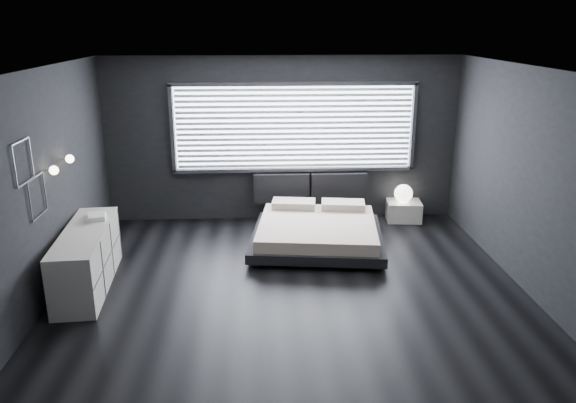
{
  "coord_description": "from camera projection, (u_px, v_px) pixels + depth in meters",
  "views": [
    {
      "loc": [
        -0.39,
        -6.66,
        3.3
      ],
      "look_at": [
        0.0,
        0.85,
        0.9
      ],
      "focal_mm": 35.0,
      "sensor_mm": 36.0,
      "label": 1
    }
  ],
  "objects": [
    {
      "name": "window",
      "position": [
        294.0,
        128.0,
        9.45
      ],
      "size": [
        4.14,
        0.09,
        1.52
      ],
      "color": "white",
      "rests_on": "ground"
    },
    {
      "name": "orb_lamp",
      "position": [
        403.0,
        193.0,
        9.67
      ],
      "size": [
        0.31,
        0.31,
        0.31
      ],
      "primitive_type": "sphere",
      "color": "white",
      "rests_on": "nightstand"
    },
    {
      "name": "wall_art_lower",
      "position": [
        38.0,
        196.0,
        6.51
      ],
      "size": [
        0.01,
        0.48,
        0.48
      ],
      "color": "#47474C",
      "rests_on": "ground"
    },
    {
      "name": "headboard",
      "position": [
        310.0,
        188.0,
        9.73
      ],
      "size": [
        1.96,
        0.16,
        0.52
      ],
      "color": "black",
      "rests_on": "ground"
    },
    {
      "name": "nightstand",
      "position": [
        403.0,
        211.0,
        9.8
      ],
      "size": [
        0.62,
        0.54,
        0.34
      ],
      "primitive_type": "cube",
      "rotation": [
        0.0,
        0.0,
        -0.1
      ],
      "color": "white",
      "rests_on": "ground"
    },
    {
      "name": "sconce_near",
      "position": [
        54.0,
        170.0,
        6.78
      ],
      "size": [
        0.18,
        0.11,
        0.11
      ],
      "color": "silver",
      "rests_on": "ground"
    },
    {
      "name": "bed",
      "position": [
        317.0,
        231.0,
        8.65
      ],
      "size": [
        2.19,
        2.11,
        0.51
      ],
      "color": "black",
      "rests_on": "ground"
    },
    {
      "name": "book_stack",
      "position": [
        96.0,
        216.0,
        7.6
      ],
      "size": [
        0.32,
        0.38,
        0.07
      ],
      "color": "white",
      "rests_on": "dresser"
    },
    {
      "name": "wall_art_upper",
      "position": [
        23.0,
        162.0,
        6.13
      ],
      "size": [
        0.01,
        0.48,
        0.48
      ],
      "color": "#47474C",
      "rests_on": "ground"
    },
    {
      "name": "sconce_far",
      "position": [
        69.0,
        159.0,
        7.35
      ],
      "size": [
        0.18,
        0.11,
        0.11
      ],
      "color": "silver",
      "rests_on": "ground"
    },
    {
      "name": "dresser",
      "position": [
        87.0,
        258.0,
        7.28
      ],
      "size": [
        0.67,
        1.95,
        0.77
      ],
      "color": "white",
      "rests_on": "ground"
    },
    {
      "name": "room",
      "position": [
        292.0,
        184.0,
        6.94
      ],
      "size": [
        6.04,
        6.0,
        2.8
      ],
      "color": "black",
      "rests_on": "ground"
    }
  ]
}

